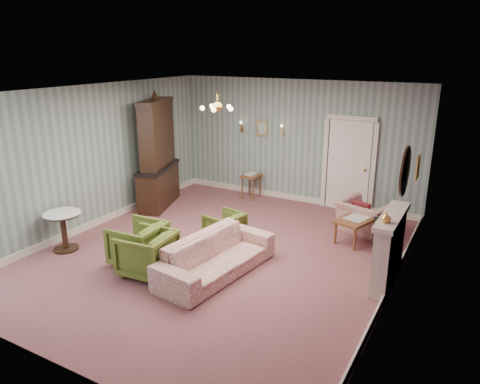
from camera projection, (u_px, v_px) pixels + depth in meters
The scene contains 27 objects.
floor at pixel (220, 254), 8.20m from camera, with size 7.00×7.00×0.00m, color #8C5156.
ceiling at pixel (217, 91), 7.32m from camera, with size 7.00×7.00×0.00m, color white.
wall_back at pixel (296, 142), 10.68m from camera, with size 6.00×6.00×0.00m, color slate.
wall_front at pixel (47, 254), 4.85m from camera, with size 6.00×6.00×0.00m, color slate.
wall_left at pixel (93, 158), 9.15m from camera, with size 7.00×7.00×0.00m, color slate.
wall_right at pixel (399, 205), 6.37m from camera, with size 7.00×7.00×0.00m, color slate.
wall_right_floral at pixel (398, 205), 6.38m from camera, with size 7.00×7.00×0.00m, color #B25979.
door at pixel (349, 164), 10.15m from camera, with size 1.12×0.12×2.16m, color white, non-canonical shape.
olive_chair_a at pixel (147, 251), 7.35m from camera, with size 0.79×0.74×0.82m, color #566523.
olive_chair_b at pixel (138, 242), 7.71m from camera, with size 0.80×0.75×0.82m, color #566523.
olive_chair_c at pixel (224, 226), 8.63m from camera, with size 0.63×0.59×0.65m, color #566523.
sofa_chintz at pixel (216, 249), 7.36m from camera, with size 2.23×0.65×0.87m, color #9D3F4B.
wingback_chair at pixel (366, 211), 9.08m from camera, with size 1.00×0.65×0.87m, color #9D3F4B.
dresser at pixel (157, 151), 10.36m from camera, with size 0.55×1.58×2.64m, color black, non-canonical shape.
fireplace at pixel (389, 249), 7.03m from camera, with size 0.30×1.40×1.16m, color beige, non-canonical shape.
mantel_vase at pixel (386, 218), 6.51m from camera, with size 0.15×0.15×0.15m, color gold.
oval_mirror at pixel (405, 171), 6.60m from camera, with size 0.04×0.76×0.84m, color white, non-canonical shape.
framed_print at pixel (418, 167), 7.80m from camera, with size 0.04×0.34×0.42m, color gold, non-canonical shape.
coffee_table at pixel (357, 229), 8.69m from camera, with size 0.52×0.94×0.48m, color brown, non-canonical shape.
side_table_black at pixel (384, 236), 8.25m from camera, with size 0.39×0.39×0.59m, color black, non-canonical shape.
pedestal_table at pixel (64, 231), 8.26m from camera, with size 0.67×0.67×0.73m, color black, non-canonical shape.
nesting_table at pixel (251, 185), 11.20m from camera, with size 0.39×0.49×0.64m, color brown, non-canonical shape.
gilt_mirror_back at pixel (262, 129), 10.98m from camera, with size 0.28×0.06×0.36m, color gold, non-canonical shape.
sconce_left at pixel (242, 127), 11.22m from camera, with size 0.16×0.12×0.30m, color gold, non-canonical shape.
sconce_right at pixel (282, 131), 10.71m from camera, with size 0.16×0.12×0.30m, color gold, non-canonical shape.
chandelier at pixel (218, 108), 7.40m from camera, with size 0.56×0.56×0.36m, color gold, non-canonical shape.
burgundy_cushion at pixel (361, 211), 8.96m from camera, with size 0.38×0.10×0.38m, color maroon.
Camera 1 is at (3.96, -6.35, 3.56)m, focal length 33.79 mm.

